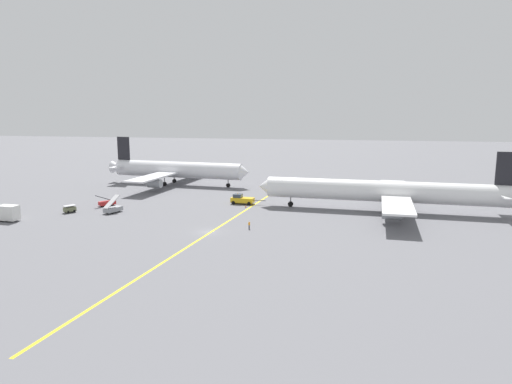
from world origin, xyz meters
The scene contains 11 objects.
ground_plane centered at (0.00, 0.00, 0.00)m, with size 600.00×600.00×0.00m, color slate.
taxiway_stripe centered at (1.79, 10.00, 0.00)m, with size 0.50×120.00×0.01m, color yellow.
airliner_at_gate_left centered at (-27.45, 54.80, 4.86)m, with size 48.63×47.90×15.20m.
airliner_being_pushed centered at (35.94, 26.44, 4.77)m, with size 61.30×45.21×14.83m.
pushback_tug centered at (0.36, 28.50, 1.21)m, with size 9.15×3.20×2.86m.
gse_catering_truck_tall centered at (-45.80, 0.07, 1.76)m, with size 5.97×2.72×3.50m.
gse_belt_loader_portside centered at (-32.54, 19.34, 0.83)m, with size 3.88×4.73×3.02m.
gse_stair_truck_yellow centered at (-27.11, 12.36, 1.03)m, with size 3.24×4.93×4.06m.
gse_baggage_cart_near_cluster centered at (-37.22, 10.49, 0.86)m, with size 2.75×3.15×1.71m.
ground_crew_wing_walker_right centered at (7.66, 3.79, 0.84)m, with size 0.38×0.45×1.61m.
traffic_cone_nose_left centered at (2.36, 24.25, 0.28)m, with size 0.44×0.44×0.60m.
Camera 1 is at (27.13, -85.59, 23.81)m, focal length 32.49 mm.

